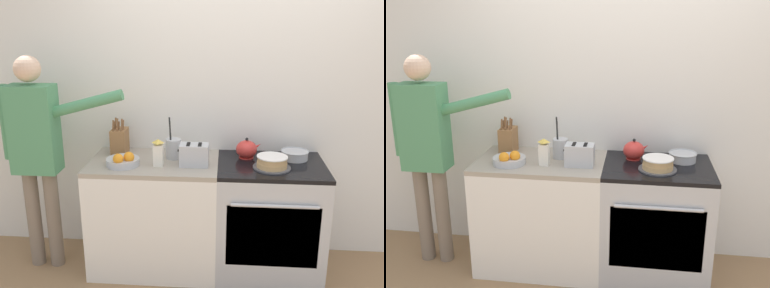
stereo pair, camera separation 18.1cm
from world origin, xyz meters
TOP-DOWN VIEW (x-y plane):
  - wall_back at (0.00, 0.65)m, footprint 8.00×0.04m
  - counter_cabinet at (-0.64, 0.31)m, footprint 0.97×0.63m
  - stove_range at (0.24, 0.31)m, footprint 0.79×0.66m
  - layer_cake at (0.24, 0.22)m, footprint 0.27×0.27m
  - tea_kettle at (0.06, 0.44)m, footprint 0.20×0.16m
  - mixing_bowl at (0.43, 0.44)m, footprint 0.21×0.21m
  - knife_block at (-0.94, 0.47)m, footprint 0.12×0.17m
  - utensil_crock at (-0.50, 0.39)m, footprint 0.12×0.12m
  - fruit_bowl at (-0.85, 0.19)m, footprint 0.24×0.24m
  - toaster at (-0.33, 0.24)m, footprint 0.23×0.13m
  - milk_carton at (-0.59, 0.21)m, footprint 0.07×0.07m
  - person_baker at (-1.51, 0.24)m, footprint 0.94×0.20m

SIDE VIEW (x-z plane):
  - counter_cabinet at x=-0.64m, z-range 0.00..0.88m
  - stove_range at x=0.24m, z-range 0.00..0.88m
  - mixing_bowl at x=0.43m, z-range 0.88..0.95m
  - fruit_bowl at x=-0.85m, z-range 0.86..0.98m
  - layer_cake at x=0.24m, z-range 0.88..0.97m
  - tea_kettle at x=0.06m, z-range 0.87..1.03m
  - utensil_crock at x=-0.50m, z-range 0.80..1.12m
  - toaster at x=-0.33m, z-range 0.88..1.05m
  - milk_carton at x=-0.59m, z-range 0.88..1.08m
  - knife_block at x=-0.94m, z-range 0.84..1.13m
  - person_baker at x=-1.51m, z-range 0.17..1.84m
  - wall_back at x=0.00m, z-range 0.00..2.60m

